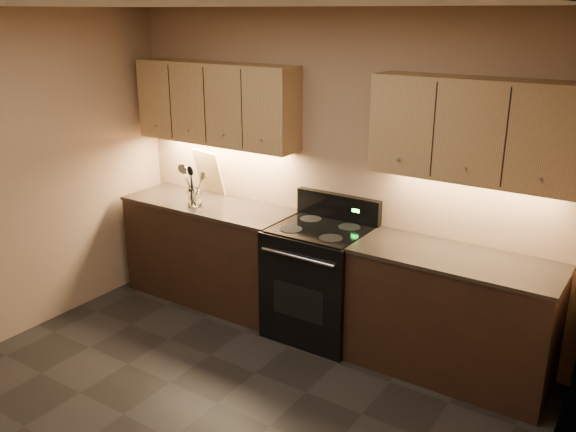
# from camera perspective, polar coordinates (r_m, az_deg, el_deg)

# --- Properties ---
(ceiling) EXTENTS (4.00, 4.00, 0.00)m
(ceiling) POSITION_cam_1_polar(r_m,az_deg,el_deg) (3.28, -13.68, 18.70)
(ceiling) COLOR silver
(ceiling) RESTS_ON wall_back
(wall_back) EXTENTS (4.00, 0.04, 2.60)m
(wall_back) POSITION_cam_1_polar(r_m,az_deg,el_deg) (5.04, 4.22, 4.03)
(wall_back) COLOR #9D7C5C
(wall_back) RESTS_ON ground
(wall_right) EXTENTS (0.04, 4.00, 2.60)m
(wall_right) POSITION_cam_1_polar(r_m,az_deg,el_deg) (2.62, 21.33, -11.76)
(wall_right) COLOR #9D7C5C
(wall_right) RESTS_ON ground
(counter_left) EXTENTS (1.62, 0.62, 0.93)m
(counter_left) POSITION_cam_1_polar(r_m,az_deg,el_deg) (5.67, -7.23, -3.25)
(counter_left) COLOR black
(counter_left) RESTS_ON ground
(counter_right) EXTENTS (1.46, 0.62, 0.93)m
(counter_right) POSITION_cam_1_polar(r_m,az_deg,el_deg) (4.64, 15.02, -8.99)
(counter_right) COLOR black
(counter_right) RESTS_ON ground
(stove) EXTENTS (0.76, 0.68, 1.14)m
(stove) POSITION_cam_1_polar(r_m,az_deg,el_deg) (5.02, 2.99, -5.98)
(stove) COLOR black
(stove) RESTS_ON ground
(upper_cab_left) EXTENTS (1.60, 0.30, 0.70)m
(upper_cab_left) POSITION_cam_1_polar(r_m,az_deg,el_deg) (5.44, -6.76, 10.41)
(upper_cab_left) COLOR tan
(upper_cab_left) RESTS_ON wall_back
(upper_cab_right) EXTENTS (1.44, 0.30, 0.70)m
(upper_cab_right) POSITION_cam_1_polar(r_m,az_deg,el_deg) (4.35, 17.15, 7.65)
(upper_cab_right) COLOR tan
(upper_cab_right) RESTS_ON wall_back
(outlet_plate) EXTENTS (0.08, 0.01, 0.12)m
(outlet_plate) POSITION_cam_1_polar(r_m,az_deg,el_deg) (5.81, -7.11, 4.07)
(outlet_plate) COLOR #B2B5BA
(outlet_plate) RESTS_ON wall_back
(utensil_crock) EXTENTS (0.16, 0.16, 0.16)m
(utensil_crock) POSITION_cam_1_polar(r_m,az_deg,el_deg) (5.44, -8.74, 1.71)
(utensil_crock) COLOR white
(utensil_crock) RESTS_ON counter_left
(cutting_board) EXTENTS (0.35, 0.18, 0.42)m
(cutting_board) POSITION_cam_1_polar(r_m,az_deg,el_deg) (5.75, -7.40, 4.09)
(cutting_board) COLOR tan
(cutting_board) RESTS_ON counter_left
(wooden_spoon) EXTENTS (0.17, 0.12, 0.31)m
(wooden_spoon) POSITION_cam_1_polar(r_m,az_deg,el_deg) (5.43, -9.02, 2.74)
(wooden_spoon) COLOR tan
(wooden_spoon) RESTS_ON utensil_crock
(black_spoon) EXTENTS (0.08, 0.10, 0.34)m
(black_spoon) POSITION_cam_1_polar(r_m,az_deg,el_deg) (5.43, -8.75, 2.89)
(black_spoon) COLOR black
(black_spoon) RESTS_ON utensil_crock
(black_turner) EXTENTS (0.12, 0.12, 0.33)m
(black_turner) POSITION_cam_1_polar(r_m,az_deg,el_deg) (5.39, -9.01, 2.72)
(black_turner) COLOR black
(black_turner) RESTS_ON utensil_crock
(steel_spatula) EXTENTS (0.22, 0.13, 0.37)m
(steel_spatula) POSITION_cam_1_polar(r_m,az_deg,el_deg) (5.39, -8.50, 2.89)
(steel_spatula) COLOR silver
(steel_spatula) RESTS_ON utensil_crock
(steel_skimmer) EXTENTS (0.23, 0.13, 0.37)m
(steel_skimmer) POSITION_cam_1_polar(r_m,az_deg,el_deg) (5.38, -8.63, 2.90)
(steel_skimmer) COLOR silver
(steel_skimmer) RESTS_ON utensil_crock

